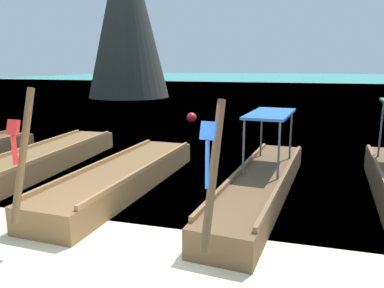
% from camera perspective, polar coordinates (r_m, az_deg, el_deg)
% --- Properties ---
extents(ground, '(120.00, 120.00, 0.00)m').
position_cam_1_polar(ground, '(5.81, -11.26, -19.90)').
color(ground, beige).
extents(sea_water, '(120.00, 120.00, 0.00)m').
position_cam_1_polar(sea_water, '(66.37, 13.98, 9.10)').
color(sea_water, '#2DB29E').
rests_on(sea_water, ground).
extents(longtail_boat_turquoise_ribbon, '(1.52, 7.26, 2.69)m').
position_cam_1_polar(longtail_boat_turquoise_ribbon, '(11.84, -21.78, -2.29)').
color(longtail_boat_turquoise_ribbon, brown).
rests_on(longtail_boat_turquoise_ribbon, ground).
extents(longtail_boat_red_ribbon, '(1.67, 6.72, 2.69)m').
position_cam_1_polar(longtail_boat_red_ribbon, '(9.52, -10.37, -4.96)').
color(longtail_boat_red_ribbon, brown).
rests_on(longtail_boat_red_ribbon, ground).
extents(longtail_boat_blue_ribbon, '(1.80, 7.32, 2.57)m').
position_cam_1_polar(longtail_boat_blue_ribbon, '(8.91, 10.41, -5.90)').
color(longtail_boat_blue_ribbon, brown).
rests_on(longtail_boat_blue_ribbon, ground).
extents(karst_rock, '(7.77, 7.41, 15.56)m').
position_cam_1_polar(karst_rock, '(36.28, -10.10, 19.03)').
color(karst_rock, '#2D302B').
rests_on(karst_rock, ground).
extents(mooring_buoy_near, '(0.53, 0.53, 0.53)m').
position_cam_1_polar(mooring_buoy_near, '(19.91, -0.07, 4.04)').
color(mooring_buoy_near, red).
rests_on(mooring_buoy_near, sea_water).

